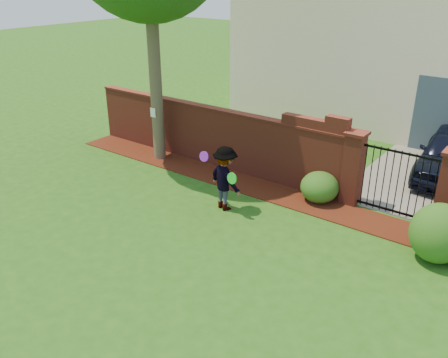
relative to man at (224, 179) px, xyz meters
The scene contains 14 objects.
ground 2.03m from the man, 91.75° to the right, with size 80.00×80.00×0.01m, color #245515.
mulch_bed 1.95m from the man, 124.31° to the left, with size 11.10×1.08×0.03m, color #3C150A.
brick_wall 2.98m from the man, 134.03° to the left, with size 8.70×0.31×2.16m.
pillar_left 3.18m from the man, 42.38° to the left, with size 0.50×0.50×1.88m.
pillar_right 5.02m from the man, 25.20° to the left, with size 0.50×0.50×1.88m.
iron_gate 4.05m from the man, 31.84° to the left, with size 1.78×0.03×1.60m.
driveway 7.08m from the man, 60.71° to the left, with size 3.20×8.00×0.01m, color slate.
house 10.45m from the man, 84.66° to the left, with size 12.40×6.40×6.30m.
paper_notice 3.96m from the man, 159.76° to the left, with size 0.20×0.01×0.28m, color white.
shrub_left 2.47m from the man, 46.18° to the left, with size 0.96×0.96×0.79m, color #1C5519.
shrub_middle 4.82m from the man, ahead, with size 1.13×1.13×1.24m, color #1C5519.
man is the anchor object (origin of this frame).
frisbee_purple 0.72m from the man, 159.29° to the right, with size 0.26×0.26×0.02m, color purple.
frisbee_green 0.46m from the man, 27.30° to the right, with size 0.28×0.28×0.03m, color green.
Camera 1 is at (6.27, -6.42, 5.40)m, focal length 37.91 mm.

